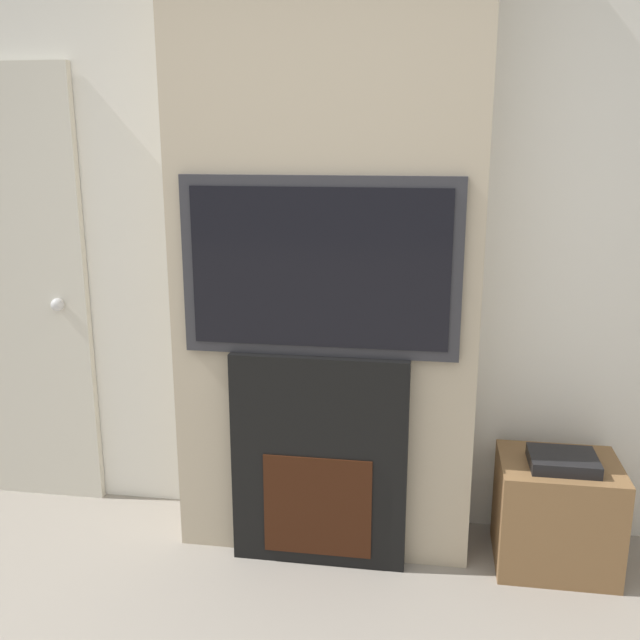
{
  "coord_description": "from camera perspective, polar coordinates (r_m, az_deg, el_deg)",
  "views": [
    {
      "loc": [
        0.41,
        -1.01,
        1.71
      ],
      "look_at": [
        0.0,
        1.63,
        1.03
      ],
      "focal_mm": 40.0,
      "sensor_mm": 36.0,
      "label": 1
    }
  ],
  "objects": [
    {
      "name": "wall_back",
      "position": [
        3.09,
        1.15,
        7.59
      ],
      "size": [
        6.0,
        0.06,
        2.7
      ],
      "color": "silver",
      "rests_on": "ground_plane"
    },
    {
      "name": "fireplace",
      "position": [
        2.96,
        -0.0,
        -11.09
      ],
      "size": [
        0.71,
        0.15,
        0.89
      ],
      "color": "black",
      "rests_on": "ground_plane"
    },
    {
      "name": "television",
      "position": [
        2.71,
        -0.01,
        4.22
      ],
      "size": [
        1.07,
        0.07,
        0.69
      ],
      "color": "#2D2D33",
      "rests_on": "fireplace"
    },
    {
      "name": "entry_door",
      "position": [
        3.64,
        -24.15,
        2.05
      ],
      "size": [
        0.86,
        0.09,
        2.03
      ],
      "color": "beige",
      "rests_on": "ground_plane"
    },
    {
      "name": "chimney_breast",
      "position": [
        2.88,
        0.57,
        7.1
      ],
      "size": [
        1.22,
        0.37,
        2.7
      ],
      "color": "tan",
      "rests_on": "ground_plane"
    },
    {
      "name": "media_stand",
      "position": [
        3.16,
        18.39,
        -14.34
      ],
      "size": [
        0.47,
        0.39,
        0.5
      ],
      "color": "brown",
      "rests_on": "ground_plane"
    }
  ]
}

